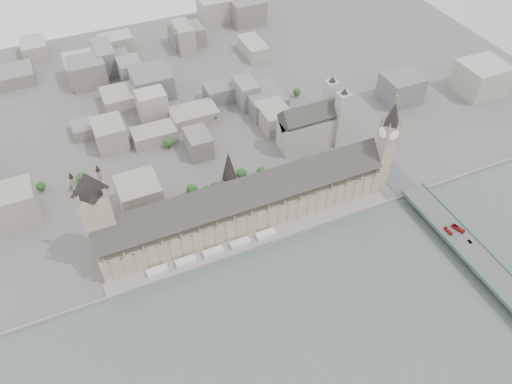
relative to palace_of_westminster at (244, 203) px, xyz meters
name	(u,v)px	position (x,y,z in m)	size (l,w,h in m)	color
ground	(252,235)	(0.00, -19.70, -22.71)	(900.00, 900.00, 0.00)	#595651
embankment_wall	(259,246)	(0.00, -34.70, -21.21)	(600.00, 1.50, 3.00)	gray
river_terrace	(256,240)	(0.00, -27.20, -21.71)	(270.00, 15.00, 2.00)	gray
terrace_tents	(213,252)	(-40.00, -26.70, -18.71)	(118.00, 7.00, 4.00)	silver
palace_of_westminster	(244,203)	(0.00, 0.00, 0.00)	(265.00, 40.73, 55.44)	tan
elizabeth_tower	(387,141)	(138.00, -11.70, 35.38)	(17.00, 17.00, 107.50)	tan
victoria_tower	(98,214)	(-122.00, 6.30, 32.50)	(30.00, 30.00, 100.00)	tan
central_tower	(229,173)	(-10.00, 6.30, 35.21)	(13.00, 13.00, 48.00)	gray
westminster_bridge	(461,244)	(162.00, -107.20, -17.58)	(25.00, 325.00, 10.25)	#474749
bridge_parapets	(500,279)	(162.00, -151.70, -11.88)	(25.00, 235.00, 1.15)	#37654F
westminster_abbey	(313,125)	(110.92, 75.30, 2.38)	(68.00, 36.00, 64.00)	gray
city_skyline_inland	(171,82)	(0.00, 225.30, -3.71)	(720.00, 360.00, 38.00)	gray
park_trees	(218,190)	(-10.00, 40.30, -15.21)	(110.00, 30.00, 15.00)	#1B4217
red_bus_north	(448,231)	(156.31, -94.02, -11.11)	(2.27, 9.69, 2.70)	#B22214
red_bus_south	(458,228)	(165.79, -95.40, -10.75)	(2.86, 12.23, 3.41)	red
car_silver	(470,242)	(165.95, -110.98, -11.75)	(1.49, 4.26, 1.40)	gray
car_approach	(388,156)	(166.29, 13.22, -11.70)	(2.11, 5.20, 1.51)	gray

